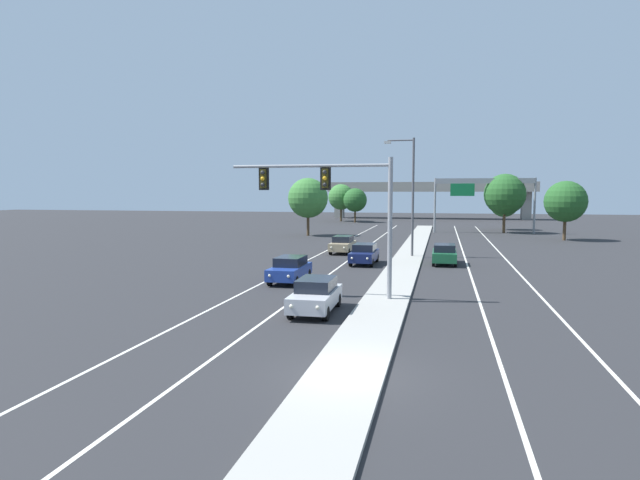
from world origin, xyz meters
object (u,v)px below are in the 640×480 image
object	(u,v)px
street_lamp_median	(410,190)
highway_sign_gantry	(484,188)
tree_far_left_a	(341,197)
tree_far_right_b	(504,203)
car_oncoming_silver	(316,295)
car_oncoming_blue	(290,269)
car_oncoming_navy	(364,254)
tree_far_left_b	(308,198)
tree_far_right_c	(566,202)
car_oncoming_tan	(343,244)
car_receding_green	(444,254)
overhead_signal_mast	(337,197)
tree_far_right_a	(505,194)
tree_far_left_c	(355,200)

from	to	relation	value
street_lamp_median	highway_sign_gantry	bearing A→B (deg)	74.75
tree_far_left_a	tree_far_right_b	bearing A→B (deg)	-32.80
street_lamp_median	tree_far_right_b	size ratio (longest dim) A/B	1.62
car_oncoming_silver	tree_far_left_a	size ratio (longest dim) A/B	0.63
street_lamp_median	car_oncoming_blue	size ratio (longest dim) A/B	2.23
car_oncoming_navy	tree_far_left_a	bearing A→B (deg)	102.31
tree_far_right_b	highway_sign_gantry	bearing A→B (deg)	-114.81
street_lamp_median	car_oncoming_silver	distance (m)	23.06
tree_far_left_b	tree_far_right_c	size ratio (longest dim) A/B	1.07
car_oncoming_blue	tree_far_left_a	world-z (taller)	tree_far_left_a
tree_far_left_a	highway_sign_gantry	bearing A→B (deg)	-46.05
car_oncoming_tan	tree_far_left_a	bearing A→B (deg)	100.79
car_receding_green	overhead_signal_mast	bearing A→B (deg)	-109.83
tree_far_right_a	car_receding_green	bearing A→B (deg)	-103.05
car_oncoming_silver	tree_far_right_a	bearing A→B (deg)	75.32
car_oncoming_blue	car_oncoming_navy	distance (m)	9.93
car_oncoming_tan	tree_far_right_b	xyz separation A→B (m)	(17.75, 35.28, 3.21)
car_oncoming_silver	highway_sign_gantry	distance (m)	53.62
highway_sign_gantry	tree_far_left_a	size ratio (longest dim) A/B	1.87
car_oncoming_tan	tree_far_right_c	xyz separation A→B (m)	(22.72, 18.62, 3.68)
car_oncoming_navy	highway_sign_gantry	world-z (taller)	highway_sign_gantry
car_oncoming_blue	tree_far_left_b	size ratio (longest dim) A/B	0.61
car_oncoming_tan	tree_far_left_c	xyz separation A→B (m)	(-6.89, 49.92, 3.29)
car_oncoming_navy	tree_far_left_c	distance (m)	57.94
street_lamp_median	car_oncoming_tan	xyz separation A→B (m)	(-6.18, 1.98, -4.97)
car_oncoming_blue	tree_far_left_a	distance (m)	70.48
car_receding_green	tree_far_left_a	world-z (taller)	tree_far_left_a
street_lamp_median	tree_far_right_c	size ratio (longest dim) A/B	1.45
overhead_signal_mast	car_oncoming_blue	size ratio (longest dim) A/B	1.90
car_oncoming_blue	car_oncoming_tan	distance (m)	16.42
tree_far_left_b	tree_far_left_c	bearing A→B (deg)	88.09
car_receding_green	tree_far_left_c	xyz separation A→B (m)	(-15.98, 55.70, 3.29)
overhead_signal_mast	car_oncoming_navy	distance (m)	14.71
car_oncoming_tan	tree_far_right_c	world-z (taller)	tree_far_right_c
car_oncoming_navy	tree_far_left_a	xyz separation A→B (m)	(-13.16, 60.34, 3.82)
tree_far_left_c	tree_far_left_b	xyz separation A→B (m)	(-1.05, -31.42, 0.72)
tree_far_right_b	tree_far_left_a	xyz separation A→B (m)	(-27.90, 17.98, 0.60)
car_receding_green	car_oncoming_blue	bearing A→B (deg)	-131.49
car_oncoming_blue	tree_far_right_b	size ratio (longest dim) A/B	0.72
highway_sign_gantry	tree_far_left_c	bearing A→B (deg)	133.90
car_oncoming_silver	tree_far_right_b	xyz separation A→B (m)	(14.55, 59.58, 3.21)
street_lamp_median	car_oncoming_silver	xyz separation A→B (m)	(-2.99, -22.31, -4.97)
car_oncoming_silver	highway_sign_gantry	world-z (taller)	highway_sign_gantry
overhead_signal_mast	car_oncoming_tan	xyz separation A→B (m)	(-3.59, 21.05, -4.54)
car_oncoming_blue	tree_far_left_c	bearing A→B (deg)	95.65
car_oncoming_silver	car_receding_green	size ratio (longest dim) A/B	1.00
car_oncoming_tan	tree_far_left_b	world-z (taller)	tree_far_left_b
car_oncoming_navy	tree_far_right_b	bearing A→B (deg)	70.82
tree_far_left_c	tree_far_right_c	distance (m)	43.09
tree_far_left_b	tree_far_left_a	world-z (taller)	tree_far_left_b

